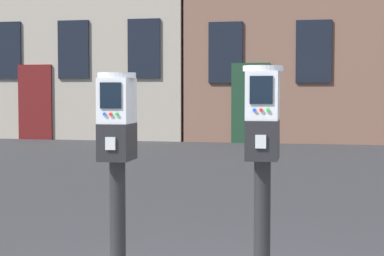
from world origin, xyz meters
name	(u,v)px	position (x,y,z in m)	size (l,w,h in m)	color
parking_meter_near_kerb	(117,149)	(-0.60, -0.12, 1.09)	(0.22, 0.26, 1.38)	black
parking_meter_twin_adjacent	(263,148)	(0.22, -0.12, 1.12)	(0.22, 0.26, 1.42)	black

